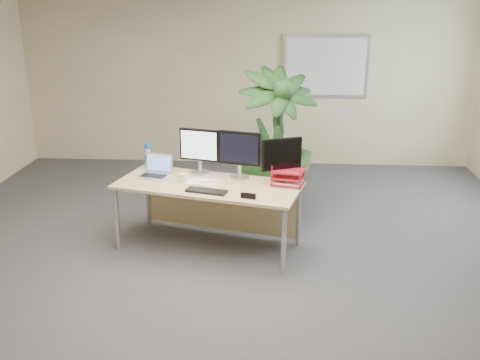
# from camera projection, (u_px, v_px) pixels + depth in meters

# --- Properties ---
(floor) EXTENTS (8.00, 8.00, 0.00)m
(floor) POSITION_uv_depth(u_px,v_px,m) (222.00, 288.00, 4.94)
(floor) COLOR #414146
(floor) RESTS_ON ground
(back_wall) EXTENTS (7.00, 0.04, 2.70)m
(back_wall) POSITION_uv_depth(u_px,v_px,m) (246.00, 79.00, 8.28)
(back_wall) COLOR #CCB890
(back_wall) RESTS_ON floor
(whiteboard) EXTENTS (1.30, 0.04, 0.95)m
(whiteboard) POSITION_uv_depth(u_px,v_px,m) (325.00, 67.00, 8.10)
(whiteboard) COLOR silver
(whiteboard) RESTS_ON back_wall
(desk) EXTENTS (2.03, 1.24, 0.73)m
(desk) POSITION_uv_depth(u_px,v_px,m) (212.00, 194.00, 5.66)
(desk) COLOR #D7BF7E
(desk) RESTS_ON floor
(floor_plant) EXTENTS (1.11, 1.11, 1.50)m
(floor_plant) POSITION_uv_depth(u_px,v_px,m) (274.00, 159.00, 6.28)
(floor_plant) COLOR #143918
(floor_plant) RESTS_ON floor
(monitor_left) EXTENTS (0.44, 0.20, 0.49)m
(monitor_left) POSITION_uv_depth(u_px,v_px,m) (200.00, 148.00, 5.74)
(monitor_left) COLOR #B4B4B9
(monitor_left) RESTS_ON desk
(monitor_right) EXTENTS (0.45, 0.21, 0.51)m
(monitor_right) POSITION_uv_depth(u_px,v_px,m) (240.00, 152.00, 5.58)
(monitor_right) COLOR #B4B4B9
(monitor_right) RESTS_ON desk
(monitor_dark) EXTENTS (0.41, 0.20, 0.48)m
(monitor_dark) POSITION_uv_depth(u_px,v_px,m) (282.00, 158.00, 5.44)
(monitor_dark) COLOR #B4B4B9
(monitor_dark) RESTS_ON desk
(laptop) EXTENTS (0.37, 0.34, 0.23)m
(laptop) POSITION_uv_depth(u_px,v_px,m) (156.00, 170.00, 5.75)
(laptop) COLOR silver
(laptop) RESTS_ON desk
(keyboard) EXTENTS (0.43, 0.23, 0.02)m
(keyboard) POSITION_uv_depth(u_px,v_px,m) (206.00, 191.00, 5.27)
(keyboard) COLOR black
(keyboard) RESTS_ON desk
(coffee_mug) EXTENTS (0.12, 0.08, 0.09)m
(coffee_mug) POSITION_uv_depth(u_px,v_px,m) (183.00, 178.00, 5.54)
(coffee_mug) COLOR silver
(coffee_mug) RESTS_ON desk
(spiral_notebook) EXTENTS (0.34, 0.28, 0.01)m
(spiral_notebook) POSITION_uv_depth(u_px,v_px,m) (202.00, 182.00, 5.54)
(spiral_notebook) COLOR white
(spiral_notebook) RESTS_ON desk
(orange_pen) EXTENTS (0.14, 0.05, 0.01)m
(orange_pen) POSITION_uv_depth(u_px,v_px,m) (207.00, 182.00, 5.51)
(orange_pen) COLOR orange
(orange_pen) RESTS_ON spiral_notebook
(yellow_highlighter) EXTENTS (0.11, 0.07, 0.02)m
(yellow_highlighter) POSITION_uv_depth(u_px,v_px,m) (222.00, 187.00, 5.39)
(yellow_highlighter) COLOR #FFF91A
(yellow_highlighter) RESTS_ON desk
(water_bottle) EXTENTS (0.07, 0.07, 0.28)m
(water_bottle) POSITION_uv_depth(u_px,v_px,m) (148.00, 156.00, 5.99)
(water_bottle) COLOR #ACBFC9
(water_bottle) RESTS_ON desk
(letter_tray) EXTENTS (0.37, 0.31, 0.15)m
(letter_tray) POSITION_uv_depth(u_px,v_px,m) (288.00, 178.00, 5.47)
(letter_tray) COLOR #B5162A
(letter_tray) RESTS_ON desk
(stapler) EXTENTS (0.15, 0.07, 0.05)m
(stapler) POSITION_uv_depth(u_px,v_px,m) (248.00, 196.00, 5.11)
(stapler) COLOR black
(stapler) RESTS_ON desk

